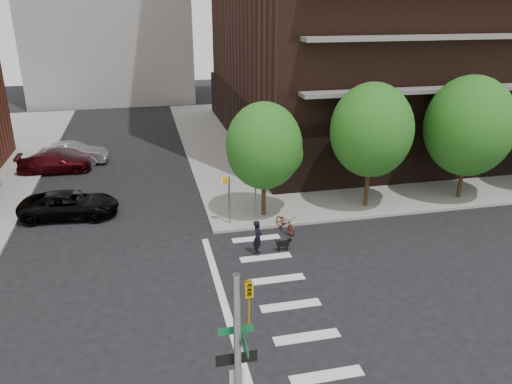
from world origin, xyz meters
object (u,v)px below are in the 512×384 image
object	(u,v)px
parked_car_black	(70,205)
scooter	(285,223)
parked_car_maroon	(54,163)
dog_walker	(258,238)
parked_car_silver	(74,154)

from	to	relation	value
parked_car_black	scooter	size ratio (longest dim) A/B	2.89
parked_car_maroon	dog_walker	size ratio (longest dim) A/B	2.80
parked_car_black	dog_walker	size ratio (longest dim) A/B	3.02
parked_car_silver	parked_car_black	bearing A→B (deg)	-170.63
parked_car_maroon	parked_car_silver	world-z (taller)	parked_car_silver
parked_car_maroon	dog_walker	xyz separation A→B (m)	(10.92, -14.69, 0.16)
parked_car_silver	scooter	size ratio (longest dim) A/B	2.64
parked_car_maroon	parked_car_silver	distance (m)	2.08
parked_car_black	scooter	bearing A→B (deg)	-106.05
parked_car_black	dog_walker	bearing A→B (deg)	-119.92
parked_car_silver	scooter	bearing A→B (deg)	-135.99
parked_car_maroon	scooter	world-z (taller)	parked_car_maroon
parked_car_maroon	parked_car_silver	bearing A→B (deg)	-31.90
parked_car_black	parked_car_silver	distance (m)	10.00
parked_car_black	parked_car_silver	size ratio (longest dim) A/B	1.10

